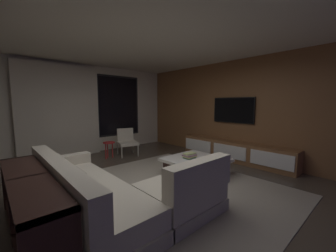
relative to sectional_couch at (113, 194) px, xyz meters
name	(u,v)px	position (x,y,z in m)	size (l,w,h in m)	color
floor	(155,192)	(0.86, 0.16, -0.29)	(9.20, 9.20, 0.00)	#473D33
back_wall_with_window	(77,110)	(0.80, 3.78, 1.05)	(6.60, 0.30, 2.70)	beige
media_wall	(244,110)	(3.92, 0.16, 1.06)	(0.12, 7.80, 2.70)	brown
ceiling	(153,29)	(0.86, 0.16, 2.41)	(8.20, 8.20, 0.00)	beige
area_rug	(173,188)	(1.21, 0.06, -0.28)	(3.20, 3.80, 0.01)	gray
sectional_couch	(113,194)	(0.00, 0.00, 0.00)	(1.98, 2.50, 0.82)	#B1A997
coffee_table	(196,166)	(2.04, 0.23, -0.10)	(1.16, 1.16, 0.36)	#331E19
book_stack_on_coffee_table	(190,156)	(1.95, 0.34, 0.13)	(0.28, 0.20, 0.12)	#4C6A59
accent_chair_near_window	(127,140)	(1.84, 2.75, 0.14)	(0.66, 0.68, 0.78)	#B2ADA0
side_stool	(109,145)	(1.26, 2.72, 0.08)	(0.32, 0.32, 0.46)	red
media_console	(235,152)	(3.63, 0.21, -0.04)	(0.46, 3.10, 0.52)	brown
mounted_tv	(233,110)	(3.81, 0.41, 1.06)	(0.05, 1.20, 0.69)	black
console_table_behind_couch	(31,205)	(-0.91, 0.13, 0.12)	(0.40, 2.10, 0.74)	#331E19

